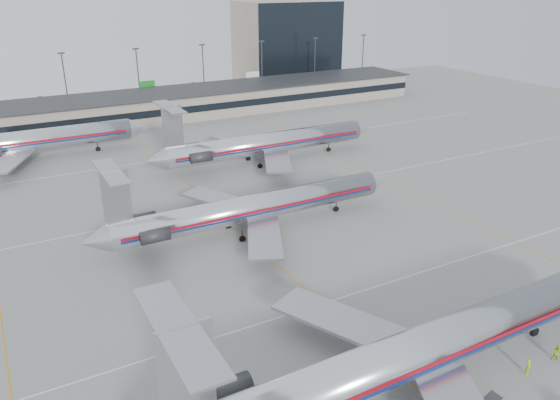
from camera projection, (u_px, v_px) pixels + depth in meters
ground at (382, 357)px, 49.64m from camera, size 260.00×260.00×0.00m
apron_markings at (322, 304)px, 57.74m from camera, size 160.00×0.15×0.02m
terminal at (119, 110)px, 127.88m from camera, size 162.00×17.00×6.25m
light_mast_row at (103, 77)px, 137.19m from camera, size 163.60×0.40×15.28m
distant_building at (286, 42)px, 176.29m from camera, size 30.00×20.00×25.00m
jet_foreground at (410, 354)px, 44.16m from camera, size 49.84×29.35×13.05m
jet_second_row at (248, 208)px, 72.84m from camera, size 44.95×26.47×11.77m
jet_third_row at (264, 143)px, 100.31m from camera, size 46.14×28.38×12.62m
jet_back_row at (12, 143)px, 100.23m from camera, size 48.24×29.67×13.19m
ramp_worker_near at (528, 367)px, 47.26m from camera, size 0.66×0.63×1.53m
ramp_worker_far at (557, 353)px, 48.97m from camera, size 0.96×0.93×1.56m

